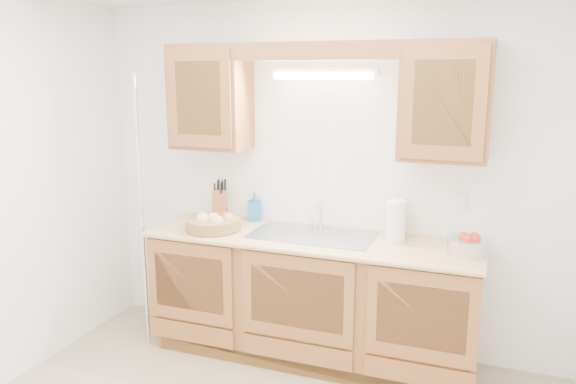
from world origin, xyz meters
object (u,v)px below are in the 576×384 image
at_px(paper_towel, 396,221).
at_px(apple_bowl, 469,245).
at_px(fruit_basket, 214,222).
at_px(knife_block, 220,203).

bearing_deg(paper_towel, apple_bowl, -13.80).
xyz_separation_m(fruit_basket, knife_block, (-0.12, 0.33, 0.05)).
xyz_separation_m(paper_towel, apple_bowl, (0.47, -0.12, -0.08)).
height_order(fruit_basket, knife_block, knife_block).
bearing_deg(apple_bowl, knife_block, 172.12).
bearing_deg(fruit_basket, paper_towel, 8.63).
height_order(fruit_basket, apple_bowl, apple_bowl).
relative_size(paper_towel, apple_bowl, 0.97).
xyz_separation_m(fruit_basket, apple_bowl, (1.74, 0.08, 0.00)).
relative_size(knife_block, apple_bowl, 0.91).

